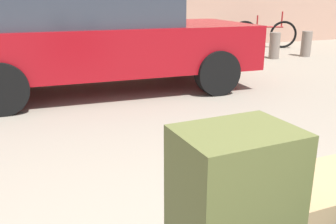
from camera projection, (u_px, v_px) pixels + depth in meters
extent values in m
cube|color=#4C5128|center=(233.00, 224.00, 1.21)|extent=(0.38, 0.30, 0.65)
cube|color=#9E7F56|center=(305.00, 220.00, 1.49)|extent=(0.61, 0.35, 0.34)
cube|color=maroon|center=(106.00, 47.00, 5.51)|extent=(4.34, 1.90, 0.64)
cube|color=#2D333D|center=(87.00, 9.00, 5.27)|extent=(2.45, 1.64, 0.46)
cylinder|color=black|center=(176.00, 55.00, 6.82)|extent=(0.65, 0.24, 0.64)
cylinder|color=black|center=(217.00, 73.00, 5.29)|extent=(0.65, 0.24, 0.64)
cylinder|color=black|center=(9.00, 64.00, 5.92)|extent=(0.65, 0.24, 0.64)
cylinder|color=black|center=(1.00, 89.00, 4.39)|extent=(0.65, 0.24, 0.64)
torus|color=black|center=(245.00, 34.00, 10.04)|extent=(0.69, 0.33, 0.72)
torus|color=black|center=(283.00, 35.00, 10.01)|extent=(0.69, 0.33, 0.72)
cylinder|color=maroon|center=(264.00, 27.00, 9.97)|extent=(0.94, 0.42, 0.04)
cylinder|color=maroon|center=(257.00, 21.00, 9.93)|extent=(0.05, 0.05, 0.30)
cylinder|color=maroon|center=(282.00, 19.00, 9.90)|extent=(0.05, 0.05, 0.40)
cylinder|color=#72665B|center=(213.00, 49.00, 7.82)|extent=(0.23, 0.23, 0.58)
cylinder|color=#72665B|center=(275.00, 46.00, 8.34)|extent=(0.23, 0.23, 0.58)
cylinder|color=#72665B|center=(306.00, 44.00, 8.64)|extent=(0.23, 0.23, 0.58)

